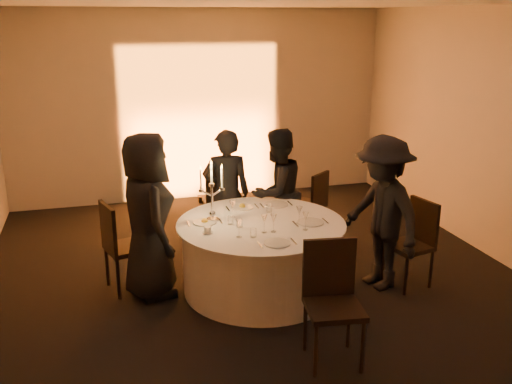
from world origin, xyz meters
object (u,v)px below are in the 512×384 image
object	(u,v)px
chair_left	(120,242)
banquet_table	(261,256)
guest_back_left	(227,194)
guest_back_right	(277,192)
coffee_cup	(208,230)
chair_back_left	(221,197)
chair_front	(332,294)
candelabra	(212,200)
guest_left	(148,216)
guest_right	(382,213)
chair_right	(415,238)
chair_back_right	(313,201)

from	to	relation	value
chair_left	banquet_table	bearing A→B (deg)	-120.80
banquet_table	chair_left	bearing A→B (deg)	165.45
guest_back_left	guest_back_right	world-z (taller)	guest_back_left
coffee_cup	chair_left	bearing A→B (deg)	148.68
chair_back_left	chair_front	world-z (taller)	chair_front
guest_back_right	candelabra	distance (m)	1.22
guest_back_right	banquet_table	bearing A→B (deg)	36.20
chair_left	chair_back_left	world-z (taller)	chair_left
guest_left	guest_back_right	distance (m)	1.80
banquet_table	guest_left	xyz separation A→B (m)	(-1.17, 0.21, 0.50)
guest_right	candelabra	size ratio (longest dim) A/B	2.54
chair_back_left	chair_right	xyz separation A→B (m)	(1.74, -1.97, -0.01)
chair_front	guest_right	size ratio (longest dim) A/B	0.63
guest_back_left	chair_front	bearing A→B (deg)	106.28
guest_back_left	guest_right	xyz separation A→B (m)	(1.41, -1.30, 0.05)
coffee_cup	candelabra	size ratio (longest dim) A/B	0.17
guest_right	guest_back_left	bearing A→B (deg)	-144.52
guest_back_left	guest_back_right	xyz separation A→B (m)	(0.62, -0.09, -0.01)
chair_left	guest_back_right	size ratio (longest dim) A/B	0.63
banquet_table	guest_back_right	bearing A→B (deg)	63.10
guest_back_left	candelabra	world-z (taller)	guest_back_left
chair_back_right	chair_right	distance (m)	1.73
candelabra	chair_back_left	bearing A→B (deg)	74.33
chair_left	candelabra	size ratio (longest dim) A/B	1.50
coffee_cup	chair_front	bearing A→B (deg)	-56.96
chair_front	guest_right	bearing A→B (deg)	55.23
chair_front	guest_back_left	bearing A→B (deg)	106.34
guest_back_right	chair_back_left	bearing A→B (deg)	-78.27
chair_right	guest_left	world-z (taller)	guest_left
chair_front	candelabra	world-z (taller)	candelabra
chair_right	candelabra	xyz separation A→B (m)	(-2.14, 0.54, 0.46)
guest_back_left	candelabra	size ratio (longest dim) A/B	2.40
guest_back_left	guest_left	bearing A→B (deg)	46.52
chair_back_left	chair_back_right	size ratio (longest dim) A/B	1.09
chair_back_left	guest_right	xyz separation A→B (m)	(1.35, -1.90, 0.29)
chair_right	candelabra	bearing A→B (deg)	-116.76
guest_left	banquet_table	bearing A→B (deg)	-110.18
chair_back_right	guest_left	xyz separation A→B (m)	(-2.27, -1.10, 0.37)
chair_right	guest_back_left	xyz separation A→B (m)	(-1.80, 1.36, 0.25)
guest_left	coffee_cup	bearing A→B (deg)	-132.02
chair_back_left	chair_back_right	bearing A→B (deg)	167.28
banquet_table	chair_back_right	world-z (taller)	chair_back_right
chair_left	guest_back_right	world-z (taller)	guest_back_right
chair_left	guest_back_left	bearing A→B (deg)	-80.11
chair_front	coffee_cup	bearing A→B (deg)	130.94
chair_right	chair_front	distance (m)	1.80
banquet_table	guest_right	distance (m)	1.38
chair_left	candelabra	xyz separation A→B (m)	(0.98, -0.17, 0.44)
banquet_table	guest_left	distance (m)	1.28
chair_front	coffee_cup	world-z (taller)	chair_front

